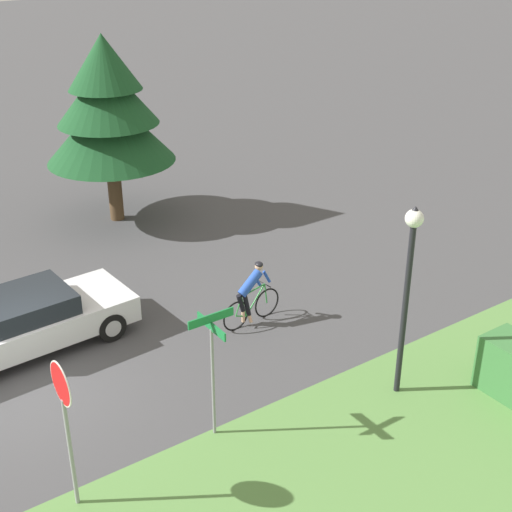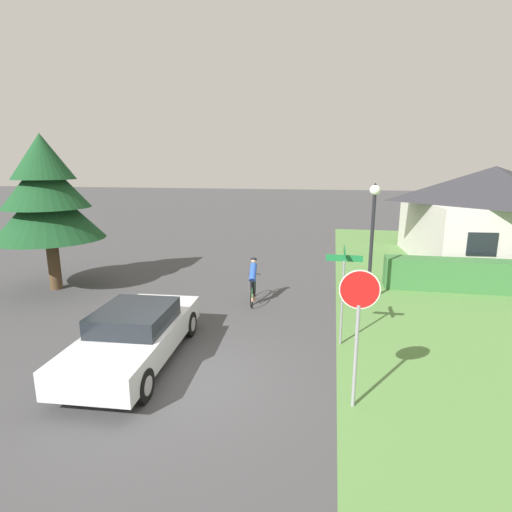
{
  "view_description": "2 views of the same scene",
  "coord_description": "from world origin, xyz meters",
  "views": [
    {
      "loc": [
        12.44,
        -2.83,
        8.73
      ],
      "look_at": [
        0.61,
        5.34,
        1.77
      ],
      "focal_mm": 50.0,
      "sensor_mm": 36.0,
      "label": 1
    },
    {
      "loc": [
        3.05,
        -7.39,
        4.57
      ],
      "look_at": [
        0.48,
        5.93,
        1.47
      ],
      "focal_mm": 28.0,
      "sensor_mm": 36.0,
      "label": 2
    }
  ],
  "objects": [
    {
      "name": "ground_plane",
      "position": [
        0.0,
        0.0,
        0.0
      ],
      "size": [
        140.0,
        140.0,
        0.0
      ],
      "primitive_type": "plane",
      "color": "#424244"
    },
    {
      "name": "street_name_sign",
      "position": [
        3.38,
        2.49,
        1.78
      ],
      "size": [
        0.9,
        0.9,
        2.55
      ],
      "color": "gray",
      "rests_on": "ground"
    },
    {
      "name": "conifer_tall_near",
      "position": [
        -7.1,
        5.36,
        3.51
      ],
      "size": [
        3.85,
        3.85,
        5.66
      ],
      "color": "#4C3823",
      "rests_on": "ground"
    },
    {
      "name": "stop_sign",
      "position": [
        3.59,
        -0.27,
        1.95
      ],
      "size": [
        0.74,
        0.07,
        2.74
      ],
      "rotation": [
        0.0,
        0.0,
        3.17
      ],
      "color": "gray",
      "rests_on": "ground"
    },
    {
      "name": "sedan_left_lane",
      "position": [
        -1.4,
        0.66,
        0.66
      ],
      "size": [
        2.1,
        4.71,
        1.33
      ],
      "rotation": [
        0.0,
        0.0,
        1.63
      ],
      "color": "silver",
      "rests_on": "ground"
    },
    {
      "name": "cottage_house",
      "position": [
        10.29,
        12.98,
        2.34
      ],
      "size": [
        7.48,
        8.64,
        4.68
      ],
      "rotation": [
        0.0,
        0.0,
        0.07
      ],
      "color": "beige",
      "rests_on": "ground"
    },
    {
      "name": "cyclist",
      "position": [
        0.51,
        5.28,
        0.72
      ],
      "size": [
        0.44,
        1.69,
        1.54
      ],
      "rotation": [
        0.0,
        0.0,
        1.67
      ],
      "color": "black",
      "rests_on": "ground"
    },
    {
      "name": "hedge_row",
      "position": [
        9.55,
        8.03,
        0.59
      ],
      "size": [
        8.91,
        0.9,
        1.17
      ],
      "primitive_type": "cube",
      "color": "#387038",
      "rests_on": "ground"
    },
    {
      "name": "street_lamp",
      "position": [
        4.37,
        6.2,
        2.77
      ],
      "size": [
        0.34,
        0.34,
        4.01
      ],
      "color": "black",
      "rests_on": "ground"
    }
  ]
}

